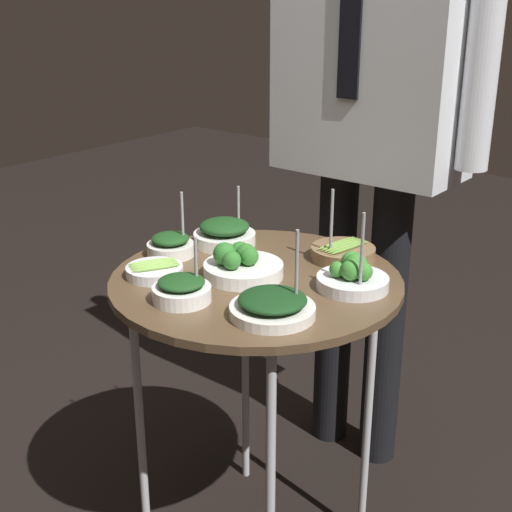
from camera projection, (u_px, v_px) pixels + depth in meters
name	position (u px, v px, depth m)	size (l,w,h in m)	color
serving_cart	(256.00, 302.00, 1.58)	(0.64, 0.64, 0.74)	brown
bowl_broccoli_front_left	(241.00, 265.00, 1.55)	(0.18, 0.18, 0.08)	white
bowl_asparagus_far_rim	(343.00, 252.00, 1.65)	(0.15, 0.15, 0.18)	brown
bowl_spinach_back_left	(273.00, 306.00, 1.37)	(0.17, 0.17, 0.17)	silver
bowl_broccoli_near_rim	(353.00, 276.00, 1.49)	(0.15, 0.15, 0.18)	silver
bowl_spinach_center	(225.00, 233.00, 1.74)	(0.15, 0.15, 0.14)	white
bowl_asparagus_front_center	(154.00, 271.00, 1.56)	(0.13, 0.13, 0.03)	silver
bowl_spinach_front_right	(182.00, 290.00, 1.43)	(0.12, 0.12, 0.13)	white
bowl_spinach_mid_right	(171.00, 245.00, 1.67)	(0.11, 0.11, 0.15)	silver
waiter_figure	(373.00, 79.00, 1.82)	(0.64, 0.24, 1.75)	black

